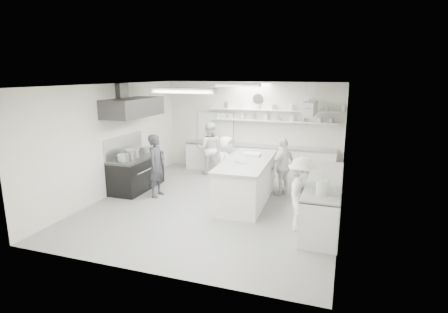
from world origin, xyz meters
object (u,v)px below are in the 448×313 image
(stove, at_px, (137,174))
(cook_back, at_px, (209,148))
(right_counter, at_px, (324,200))
(prep_island, at_px, (247,181))
(cook_stove, at_px, (157,166))
(back_counter, at_px, (258,159))

(stove, xyz_separation_m, cook_back, (1.40, 2.18, 0.41))
(right_counter, height_order, prep_island, prep_island)
(cook_stove, xyz_separation_m, cook_back, (0.53, 2.55, 0.01))
(right_counter, xyz_separation_m, cook_stove, (-4.38, 0.23, 0.38))
(back_counter, xyz_separation_m, prep_island, (0.36, -2.72, 0.06))
(stove, distance_m, prep_island, 3.26)
(cook_back, bearing_deg, stove, 39.11)
(cook_back, bearing_deg, right_counter, 125.88)
(cook_stove, distance_m, cook_back, 2.61)
(right_counter, bearing_deg, cook_stove, 176.96)
(right_counter, height_order, cook_stove, cook_stove)
(right_counter, distance_m, cook_back, 4.77)
(stove, distance_m, right_counter, 5.28)
(back_counter, relative_size, cook_stove, 2.94)
(prep_island, xyz_separation_m, cook_stove, (-2.39, -0.44, 0.33))
(stove, relative_size, cook_back, 1.05)
(stove, distance_m, cook_stove, 1.03)
(cook_stove, height_order, cook_back, cook_back)
(right_counter, xyz_separation_m, prep_island, (-1.99, 0.68, 0.05))
(right_counter, xyz_separation_m, cook_back, (-3.85, 2.78, 0.39))
(prep_island, bearing_deg, back_counter, 95.32)
(right_counter, distance_m, cook_stove, 4.40)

